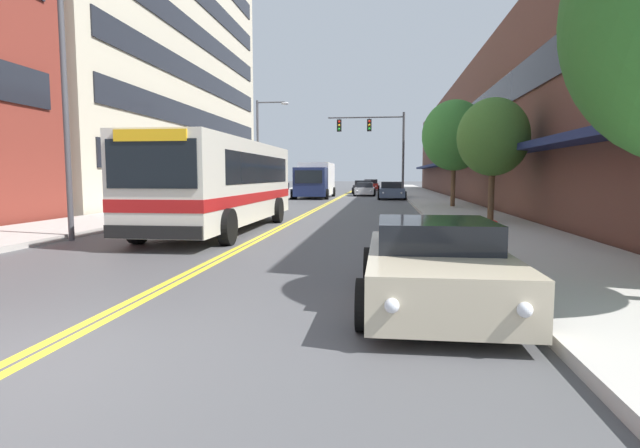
% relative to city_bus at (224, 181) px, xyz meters
% --- Properties ---
extents(ground_plane, '(240.00, 240.00, 0.00)m').
position_rel_city_bus_xyz_m(ground_plane, '(1.78, 24.81, -1.71)').
color(ground_plane, '#4C4C4F').
extents(sidewalk_left, '(3.72, 106.00, 0.16)m').
position_rel_city_bus_xyz_m(sidewalk_left, '(-5.59, 24.81, -1.62)').
color(sidewalk_left, '#B2ADA5').
rests_on(sidewalk_left, ground_plane).
extents(sidewalk_right, '(3.72, 106.00, 0.16)m').
position_rel_city_bus_xyz_m(sidewalk_right, '(9.14, 24.81, -1.62)').
color(sidewalk_right, '#B2ADA5').
rests_on(sidewalk_right, ground_plane).
extents(centre_line, '(0.34, 106.00, 0.01)m').
position_rel_city_bus_xyz_m(centre_line, '(1.78, 24.81, -1.70)').
color(centre_line, yellow).
rests_on(centre_line, ground_plane).
extents(office_tower_left, '(12.08, 29.78, 23.60)m').
position_rel_city_bus_xyz_m(office_tower_left, '(-13.68, 18.73, 10.10)').
color(office_tower_left, beige).
rests_on(office_tower_left, ground_plane).
extents(storefront_row_right, '(9.10, 68.00, 9.54)m').
position_rel_city_bus_xyz_m(storefront_row_right, '(15.23, 24.81, 3.06)').
color(storefront_row_right, brown).
rests_on(storefront_row_right, ground_plane).
extents(city_bus, '(2.87, 10.73, 3.01)m').
position_rel_city_bus_xyz_m(city_bus, '(0.00, 0.00, 0.00)').
color(city_bus, silver).
rests_on(city_bus, ground_plane).
extents(car_white_parked_left_mid, '(2.07, 4.40, 1.33)m').
position_rel_city_bus_xyz_m(car_white_parked_left_mid, '(-2.52, 20.33, -1.09)').
color(car_white_parked_left_mid, white).
rests_on(car_white_parked_left_mid, ground_plane).
extents(car_champagne_parked_right_foreground, '(2.15, 4.38, 1.24)m').
position_rel_city_bus_xyz_m(car_champagne_parked_right_foreground, '(6.20, -9.39, -1.12)').
color(car_champagne_parked_right_foreground, beige).
rests_on(car_champagne_parked_right_foreground, ground_plane).
extents(car_slate_blue_parked_right_mid, '(2.20, 4.68, 1.39)m').
position_rel_city_bus_xyz_m(car_slate_blue_parked_right_mid, '(6.16, 23.60, -1.06)').
color(car_slate_blue_parked_right_mid, '#475675').
rests_on(car_slate_blue_parked_right_mid, ground_plane).
extents(car_charcoal_moving_lead, '(2.15, 4.25, 1.37)m').
position_rel_city_bus_xyz_m(car_charcoal_moving_lead, '(3.38, 36.18, -1.07)').
color(car_charcoal_moving_lead, '#232328').
rests_on(car_charcoal_moving_lead, ground_plane).
extents(car_red_moving_second, '(2.16, 4.87, 1.38)m').
position_rel_city_bus_xyz_m(car_red_moving_second, '(3.96, 47.83, -1.07)').
color(car_red_moving_second, maroon).
rests_on(car_red_moving_second, ground_plane).
extents(car_silver_moving_third, '(1.97, 4.62, 1.24)m').
position_rel_city_bus_xyz_m(car_silver_moving_third, '(3.80, 30.18, -1.12)').
color(car_silver_moving_third, '#B7B7BC').
rests_on(car_silver_moving_third, ground_plane).
extents(box_truck, '(2.82, 7.78, 2.94)m').
position_rel_city_bus_xyz_m(box_truck, '(-0.19, 25.12, -0.18)').
color(box_truck, '#19234C').
rests_on(box_truck, ground_plane).
extents(traffic_signal_mast, '(5.89, 0.38, 6.67)m').
position_rel_city_bus_xyz_m(traffic_signal_mast, '(5.02, 22.29, 3.04)').
color(traffic_signal_mast, '#47474C').
rests_on(traffic_signal_mast, ground_plane).
extents(street_lamp_left_near, '(1.92, 0.28, 7.20)m').
position_rel_city_bus_xyz_m(street_lamp_left_near, '(-3.26, -3.31, 2.58)').
color(street_lamp_left_near, '#47474C').
rests_on(street_lamp_left_near, ground_plane).
extents(street_lamp_left_far, '(2.37, 0.28, 7.22)m').
position_rel_city_bus_xyz_m(street_lamp_left_far, '(-3.17, 18.74, 2.64)').
color(street_lamp_left_far, '#47474C').
rests_on(street_lamp_left_far, ground_plane).
extents(street_tree_right_mid, '(2.67, 2.67, 4.63)m').
position_rel_city_bus_xyz_m(street_tree_right_mid, '(9.55, 3.04, 1.61)').
color(street_tree_right_mid, brown).
rests_on(street_tree_right_mid, sidewalk_right).
extents(street_tree_right_far, '(3.54, 3.54, 5.88)m').
position_rel_city_bus_xyz_m(street_tree_right_far, '(9.35, 12.00, 2.38)').
color(street_tree_right_far, brown).
rests_on(street_tree_right_far, sidewalk_right).
extents(fire_hydrant, '(0.36, 0.28, 0.79)m').
position_rel_city_bus_xyz_m(fire_hydrant, '(7.72, -5.99, -1.15)').
color(fire_hydrant, red).
rests_on(fire_hydrant, sidewalk_right).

